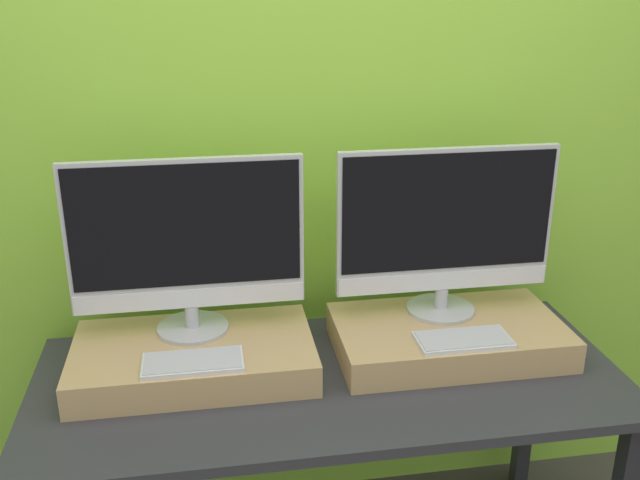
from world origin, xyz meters
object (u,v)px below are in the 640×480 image
object	(u,v)px
monitor_left	(187,242)
keyboard_right	(463,340)
keyboard_left	(193,362)
monitor_right	(446,227)

from	to	relation	value
monitor_left	keyboard_right	bearing A→B (deg)	-14.91
keyboard_left	keyboard_right	bearing A→B (deg)	0.00
monitor_right	keyboard_right	world-z (taller)	monitor_right
monitor_right	keyboard_right	size ratio (longest dim) A/B	2.45
monitor_left	monitor_right	distance (m)	0.75
keyboard_left	monitor_right	world-z (taller)	monitor_right
keyboard_right	monitor_left	bearing A→B (deg)	165.09
monitor_right	keyboard_right	xyz separation A→B (m)	(-0.00, -0.20, -0.26)
monitor_right	keyboard_left	bearing A→B (deg)	-165.09
keyboard_right	keyboard_left	bearing A→B (deg)	180.00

